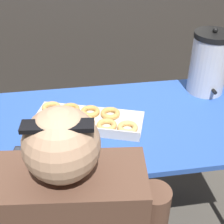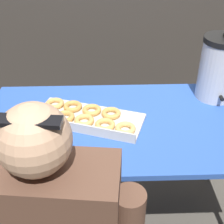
% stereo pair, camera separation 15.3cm
% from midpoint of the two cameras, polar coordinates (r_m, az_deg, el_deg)
% --- Properties ---
extents(ground_plane, '(12.00, 12.00, 0.00)m').
position_cam_midpoint_polar(ground_plane, '(2.12, 3.64, -19.04)').
color(ground_plane, '#4C473F').
extents(folding_table, '(1.40, 0.76, 0.77)m').
position_cam_midpoint_polar(folding_table, '(1.60, 4.57, -3.32)').
color(folding_table, '#2D56B2').
rests_on(folding_table, ground).
extents(donut_box, '(0.59, 0.40, 0.05)m').
position_cam_midpoint_polar(donut_box, '(1.57, -2.07, -1.01)').
color(donut_box, beige).
rests_on(donut_box, folding_table).
extents(coffee_urn, '(0.21, 0.24, 0.38)m').
position_cam_midpoint_polar(coffee_urn, '(1.81, 21.29, 7.42)').
color(coffee_urn, silver).
rests_on(coffee_urn, folding_table).
extents(cell_phone, '(0.10, 0.17, 0.01)m').
position_cam_midpoint_polar(cell_phone, '(1.43, -14.51, -7.09)').
color(cell_phone, black).
rests_on(cell_phone, folding_table).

